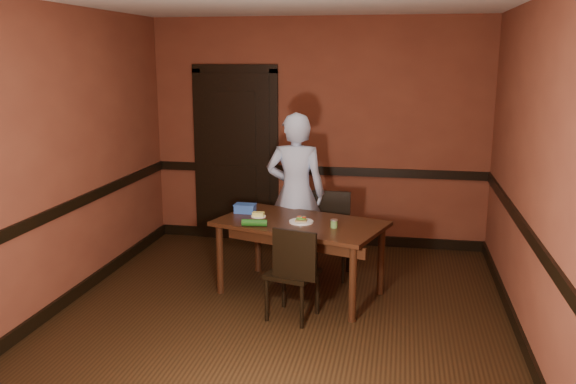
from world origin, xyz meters
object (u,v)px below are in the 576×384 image
(chair_near, at_px, (292,272))
(cheese_saucer, at_px, (258,215))
(chair_far, at_px, (330,236))
(person, at_px, (296,193))
(sandwich_plate, at_px, (301,221))
(sauce_jar, at_px, (334,223))
(dining_table, at_px, (300,258))
(food_tub, at_px, (245,208))

(chair_near, bearing_deg, cheese_saucer, -40.05)
(chair_far, relative_size, person, 0.51)
(person, xyz_separation_m, cheese_saucer, (-0.27, -0.53, -0.11))
(sandwich_plate, relative_size, sauce_jar, 2.94)
(chair_far, height_order, sandwich_plate, chair_far)
(dining_table, distance_m, person, 0.81)
(sandwich_plate, height_order, sauce_jar, sauce_jar)
(person, xyz_separation_m, sandwich_plate, (0.17, -0.66, -0.11))
(sauce_jar, xyz_separation_m, food_tub, (-0.93, 0.38, 0.00))
(chair_near, height_order, sauce_jar, chair_near)
(chair_near, relative_size, person, 0.50)
(cheese_saucer, relative_size, food_tub, 0.70)
(chair_near, distance_m, sauce_jar, 0.61)
(chair_far, height_order, cheese_saucer, chair_far)
(person, distance_m, food_tub, 0.60)
(cheese_saucer, distance_m, food_tub, 0.22)
(chair_far, xyz_separation_m, chair_near, (-0.19, -1.09, -0.01))
(dining_table, height_order, chair_far, chair_far)
(sauce_jar, bearing_deg, cheese_saucer, 162.05)
(chair_near, xyz_separation_m, person, (-0.18, 1.19, 0.42))
(sandwich_plate, xyz_separation_m, food_tub, (-0.61, 0.26, 0.03))
(chair_far, bearing_deg, food_tub, -157.13)
(chair_far, distance_m, chair_near, 1.10)
(person, distance_m, sandwich_plate, 0.69)
(cheese_saucer, bearing_deg, chair_far, 33.73)
(person, relative_size, food_tub, 8.03)
(dining_table, distance_m, cheese_saucer, 0.58)
(dining_table, relative_size, cheese_saucer, 10.46)
(sauce_jar, bearing_deg, dining_table, 156.02)
(person, distance_m, sauce_jar, 0.93)
(person, height_order, cheese_saucer, person)
(chair_far, bearing_deg, sauce_jar, -77.46)
(cheese_saucer, height_order, food_tub, food_tub)
(sauce_jar, xyz_separation_m, cheese_saucer, (-0.77, 0.25, -0.02))
(sandwich_plate, xyz_separation_m, cheese_saucer, (-0.44, 0.13, 0.00))
(chair_far, bearing_deg, person, 167.66)
(dining_table, distance_m, chair_near, 0.56)
(sandwich_plate, bearing_deg, chair_near, -88.75)
(dining_table, xyz_separation_m, chair_far, (0.22, 0.53, 0.07))
(food_tub, bearing_deg, dining_table, -20.26)
(sandwich_plate, xyz_separation_m, sauce_jar, (0.32, -0.12, 0.02))
(chair_near, height_order, sandwich_plate, chair_near)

